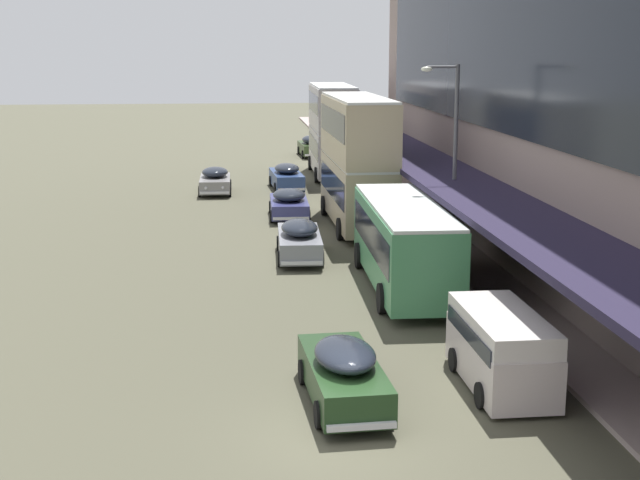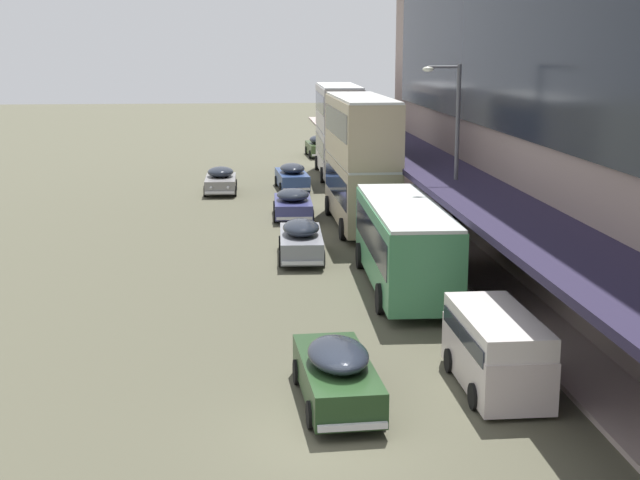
% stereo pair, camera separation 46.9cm
% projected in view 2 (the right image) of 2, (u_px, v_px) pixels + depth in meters
% --- Properties ---
extents(ground, '(240.00, 240.00, 0.00)m').
position_uv_depth(ground, '(335.00, 441.00, 19.54)').
color(ground, '#4F4E3C').
extents(transit_bus_kerbside_front, '(2.74, 9.42, 6.20)m').
position_uv_depth(transit_bus_kerbside_front, '(361.00, 158.00, 42.08)').
color(transit_bus_kerbside_front, tan).
rests_on(transit_bus_kerbside_front, ground).
extents(transit_bus_kerbside_rear, '(2.92, 9.37, 6.02)m').
position_uv_depth(transit_bus_kerbside_rear, '(339.00, 127.00, 58.82)').
color(transit_bus_kerbside_rear, beige).
rests_on(transit_bus_kerbside_rear, ground).
extents(transit_bus_kerbside_far, '(2.80, 9.49, 3.08)m').
position_uv_depth(transit_bus_kerbside_far, '(404.00, 240.00, 31.43)').
color(transit_bus_kerbside_far, '#448C59').
rests_on(transit_bus_kerbside_far, ground).
extents(sedan_second_mid, '(1.94, 4.77, 1.66)m').
position_uv_depth(sedan_second_mid, '(319.00, 146.00, 70.07)').
color(sedan_second_mid, '#2D4020').
rests_on(sedan_second_mid, ground).
extents(sedan_lead_near, '(1.90, 4.24, 1.54)m').
position_uv_depth(sedan_lead_near, '(221.00, 180.00, 52.52)').
color(sedan_lead_near, gray).
rests_on(sedan_lead_near, ground).
extents(sedan_far_back, '(1.95, 4.84, 1.62)m').
position_uv_depth(sedan_far_back, '(301.00, 239.00, 36.22)').
color(sedan_far_back, gray).
rests_on(sedan_far_back, ground).
extents(sedan_trailing_near, '(1.96, 4.72, 1.61)m').
position_uv_depth(sedan_trailing_near, '(337.00, 373.00, 21.43)').
color(sedan_trailing_near, '#1F3A1C').
rests_on(sedan_trailing_near, ground).
extents(sedan_trailing_mid, '(2.06, 4.47, 1.50)m').
position_uv_depth(sedan_trailing_mid, '(293.00, 203.00, 44.90)').
color(sedan_trailing_mid, navy).
rests_on(sedan_trailing_mid, ground).
extents(sedan_second_near, '(2.00, 4.86, 1.60)m').
position_uv_depth(sedan_second_near, '(292.00, 176.00, 53.80)').
color(sedan_second_near, navy).
rests_on(sedan_second_near, ground).
extents(vw_van, '(1.94, 4.57, 1.96)m').
position_uv_depth(vw_van, '(495.00, 346.00, 22.44)').
color(vw_van, beige).
rests_on(vw_van, ground).
extents(street_lamp, '(1.50, 0.28, 7.67)m').
position_uv_depth(street_lamp, '(453.00, 150.00, 34.30)').
color(street_lamp, '#4C4C51').
rests_on(street_lamp, sidewalk_kerb).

